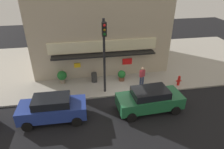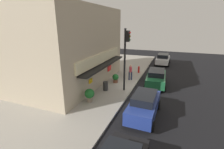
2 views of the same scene
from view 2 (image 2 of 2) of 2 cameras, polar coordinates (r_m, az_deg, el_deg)
ground_plane at (r=17.05m, az=8.04°, el=-4.19°), size 48.83×48.83×0.00m
sidewalk at (r=19.20m, az=-9.92°, el=-1.57°), size 32.55×12.18×0.13m
corner_building at (r=17.69m, az=-14.95°, el=9.52°), size 12.06×8.17×7.70m
traffic_light at (r=14.72m, az=4.90°, el=7.74°), size 0.32×0.58×5.73m
fire_hydrant at (r=21.30m, az=9.34°, el=1.74°), size 0.47×0.23×0.87m
trash_can at (r=15.53m, az=-2.29°, el=-4.05°), size 0.48×0.48×0.85m
pedestrian at (r=18.29m, az=6.49°, el=1.01°), size 0.53×0.45×1.77m
potted_plant_by_doorway at (r=13.33m, az=-7.87°, el=-6.85°), size 0.79×0.79×1.12m
potted_plant_by_window at (r=17.51m, az=1.23°, el=-1.21°), size 0.67×0.67×0.94m
parked_car_white at (r=27.17m, az=17.42°, el=5.22°), size 4.41×2.13×1.63m
parked_car_green at (r=17.57m, az=15.20°, el=-1.01°), size 4.54×2.26×1.65m
parked_car_blue at (r=11.65m, az=11.17°, el=-10.34°), size 4.27×1.99×1.71m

